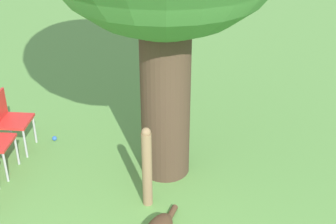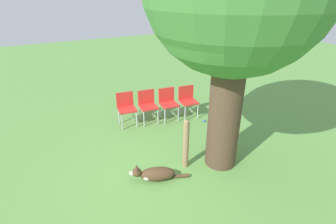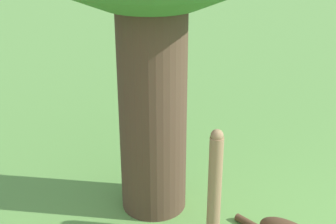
# 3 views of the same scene
# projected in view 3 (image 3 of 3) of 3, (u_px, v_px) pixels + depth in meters

# --- Properties ---
(fence_post) EXTENTS (0.12, 0.12, 1.04)m
(fence_post) POSITION_uv_depth(u_px,v_px,m) (215.00, 185.00, 3.91)
(fence_post) COLOR #937551
(fence_post) RESTS_ON ground_plane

